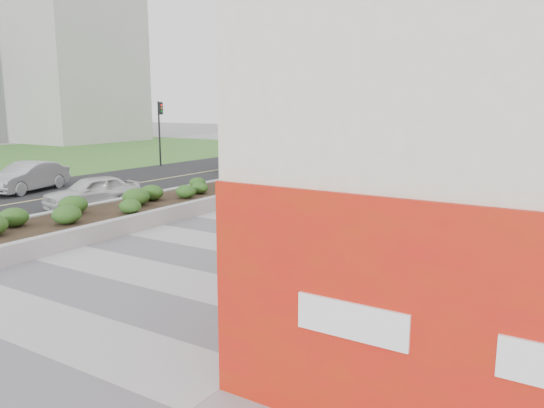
{
  "coord_description": "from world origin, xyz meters",
  "views": [
    {
      "loc": [
        8.34,
        -8.54,
        4.0
      ],
      "look_at": [
        0.12,
        4.48,
        1.1
      ],
      "focal_mm": 35.0,
      "sensor_mm": 36.0,
      "label": 1
    }
  ],
  "objects_px": {
    "car_white": "(93,192)",
    "car_silver": "(28,177)",
    "traffic_signal_near": "(285,127)",
    "car_dark": "(248,157)",
    "traffic_signal_far": "(160,124)",
    "planter": "(186,197)",
    "skateboarder": "(333,187)"
  },
  "relations": [
    {
      "from": "car_white",
      "to": "car_silver",
      "type": "xyz_separation_m",
      "value": [
        -5.77,
        1.03,
        0.06
      ]
    },
    {
      "from": "traffic_signal_near",
      "to": "car_dark",
      "type": "height_order",
      "value": "traffic_signal_near"
    },
    {
      "from": "traffic_signal_far",
      "to": "car_silver",
      "type": "relative_size",
      "value": 1.0
    },
    {
      "from": "traffic_signal_far",
      "to": "car_dark",
      "type": "xyz_separation_m",
      "value": [
        5.7,
        1.81,
        -2.02
      ]
    },
    {
      "from": "planter",
      "to": "car_dark",
      "type": "height_order",
      "value": "car_dark"
    },
    {
      "from": "planter",
      "to": "car_white",
      "type": "bearing_deg",
      "value": -146.43
    },
    {
      "from": "car_silver",
      "to": "car_dark",
      "type": "distance_m",
      "value": 13.27
    },
    {
      "from": "traffic_signal_near",
      "to": "car_silver",
      "type": "xyz_separation_m",
      "value": [
        -7.06,
        -11.48,
        -2.07
      ]
    },
    {
      "from": "car_white",
      "to": "car_dark",
      "type": "xyz_separation_m",
      "value": [
        -2.21,
        13.81,
        0.11
      ]
    },
    {
      "from": "car_white",
      "to": "car_dark",
      "type": "relative_size",
      "value": 0.73
    },
    {
      "from": "planter",
      "to": "car_dark",
      "type": "relative_size",
      "value": 3.53
    },
    {
      "from": "skateboarder",
      "to": "traffic_signal_far",
      "type": "bearing_deg",
      "value": 178.67
    },
    {
      "from": "planter",
      "to": "traffic_signal_far",
      "type": "relative_size",
      "value": 4.29
    },
    {
      "from": "car_white",
      "to": "car_dark",
      "type": "distance_m",
      "value": 13.99
    },
    {
      "from": "car_silver",
      "to": "traffic_signal_far",
      "type": "bearing_deg",
      "value": 86.44
    },
    {
      "from": "traffic_signal_near",
      "to": "skateboarder",
      "type": "height_order",
      "value": "traffic_signal_near"
    },
    {
      "from": "traffic_signal_far",
      "to": "car_white",
      "type": "relative_size",
      "value": 1.13
    },
    {
      "from": "traffic_signal_far",
      "to": "car_silver",
      "type": "height_order",
      "value": "traffic_signal_far"
    },
    {
      "from": "car_white",
      "to": "planter",
      "type": "bearing_deg",
      "value": 48.46
    },
    {
      "from": "skateboarder",
      "to": "car_white",
      "type": "bearing_deg",
      "value": -123.4
    },
    {
      "from": "planter",
      "to": "traffic_signal_near",
      "type": "xyz_separation_m",
      "value": [
        -1.73,
        10.5,
        2.34
      ]
    },
    {
      "from": "car_silver",
      "to": "car_dark",
      "type": "relative_size",
      "value": 0.82
    },
    {
      "from": "traffic_signal_far",
      "to": "skateboarder",
      "type": "xyz_separation_m",
      "value": [
        15.65,
        -6.52,
        -2.0
      ]
    },
    {
      "from": "skateboarder",
      "to": "planter",
      "type": "bearing_deg",
      "value": -122.33
    },
    {
      "from": "traffic_signal_far",
      "to": "car_white",
      "type": "height_order",
      "value": "traffic_signal_far"
    },
    {
      "from": "car_white",
      "to": "car_silver",
      "type": "height_order",
      "value": "car_silver"
    },
    {
      "from": "planter",
      "to": "car_white",
      "type": "height_order",
      "value": "car_white"
    },
    {
      "from": "skateboarder",
      "to": "car_dark",
      "type": "distance_m",
      "value": 12.98
    },
    {
      "from": "traffic_signal_far",
      "to": "car_dark",
      "type": "bearing_deg",
      "value": 17.6
    },
    {
      "from": "planter",
      "to": "car_white",
      "type": "distance_m",
      "value": 3.63
    },
    {
      "from": "skateboarder",
      "to": "car_white",
      "type": "relative_size",
      "value": 0.4
    },
    {
      "from": "skateboarder",
      "to": "car_white",
      "type": "xyz_separation_m",
      "value": [
        -7.74,
        -5.48,
        -0.13
      ]
    }
  ]
}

